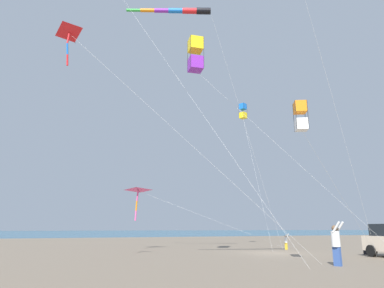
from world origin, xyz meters
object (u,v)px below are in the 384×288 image
Objects in this scene: kite_windsock_black_fish_shape at (180,11)px; kite_box_green_low_center at (196,55)px; cooler_box at (370,251)px; person_adult_flyer at (336,241)px; kite_delta_striped_overhead at (71,34)px; kite_box_red_high_left at (243,111)px; person_child_green_jacket at (286,241)px; kite_box_checkered_midright at (301,116)px; kite_delta_yellow_midlevel at (138,190)px.

kite_box_green_low_center is at bearing -177.61° from kite_windsock_black_fish_shape.
person_adult_flyer is at bearing 121.63° from cooler_box.
kite_delta_striped_overhead is 19.86m from kite_box_red_high_left.
person_adult_flyer is at bearing -149.19° from kite_windsock_black_fish_shape.
person_child_green_jacket reaches higher than cooler_box.
cooler_box is 21.22m from kite_delta_striped_overhead.
cooler_box is 0.04× the size of kite_windsock_black_fish_shape.
kite_box_red_high_left is (3.84, 1.06, 11.76)m from person_child_green_jacket.
person_child_green_jacket is 0.09× the size of kite_box_red_high_left.
person_child_green_jacket is at bearing -66.48° from kite_delta_striped_overhead.
kite_box_checkered_midright is 0.67× the size of kite_box_red_high_left.
person_adult_flyer is at bearing -139.58° from kite_box_green_low_center.
person_child_green_jacket is 12.42m from kite_box_red_high_left.
kite_delta_striped_overhead is at bearing 150.82° from kite_delta_yellow_midlevel.
kite_box_green_low_center is at bearing 136.00° from kite_box_red_high_left.
kite_delta_striped_overhead is (3.20, 11.60, 9.24)m from person_adult_flyer.
kite_windsock_black_fish_shape is at bearing -57.98° from kite_delta_striped_overhead.
person_adult_flyer is 12.09m from person_child_green_jacket.
kite_windsock_black_fish_shape reaches higher than kite_box_green_low_center.
kite_box_green_low_center reaches higher than kite_delta_yellow_midlevel.
kite_box_green_low_center is at bearing 85.67° from cooler_box.
kite_box_checkered_midright is 0.53× the size of kite_windsock_black_fish_shape.
kite_box_red_high_left is (0.08, -9.88, 7.90)m from kite_delta_yellow_midlevel.
kite_delta_yellow_midlevel is at bearing -29.18° from kite_delta_striped_overhead.
kite_delta_yellow_midlevel is 13.64m from kite_windsock_black_fish_shape.
kite_box_red_high_left reaches higher than kite_delta_yellow_midlevel.
cooler_box is 0.52× the size of person_child_green_jacket.
kite_delta_striped_overhead is 0.94× the size of kite_box_green_low_center.
kite_delta_yellow_midlevel is at bearing 13.42° from kite_box_checkered_midright.
person_adult_flyer is at bearing -77.07° from kite_box_checkered_midright.
kite_windsock_black_fish_shape is (8.02, 2.77, 9.81)m from kite_box_checkered_midright.
kite_box_red_high_left is at bearing -44.00° from kite_box_green_low_center.
kite_delta_striped_overhead is 0.91× the size of kite_box_red_high_left.
person_adult_flyer is at bearing -105.43° from kite_delta_striped_overhead.
kite_windsock_black_fish_shape reaches higher than kite_delta_striped_overhead.
kite_box_green_low_center is (0.87, 11.50, 11.55)m from cooler_box.
person_adult_flyer is 15.79m from kite_delta_yellow_midlevel.
kite_windsock_black_fish_shape reaches higher than person_adult_flyer.
kite_delta_yellow_midlevel is at bearing 50.73° from cooler_box.
person_adult_flyer is 15.17m from kite_delta_striped_overhead.
kite_box_checkered_midright is at bearing 157.04° from kite_box_red_high_left.
cooler_box is 0.33× the size of person_adult_flyer.
kite_windsock_black_fish_shape is 10.27m from kite_delta_striped_overhead.
kite_delta_striped_overhead reaches higher than kite_delta_yellow_midlevel.
kite_box_green_low_center is 0.97× the size of kite_box_red_high_left.
kite_delta_yellow_midlevel is at bearing 71.04° from person_child_green_jacket.
kite_box_checkered_midright is 12.97m from kite_windsock_black_fish_shape.
kite_box_red_high_left reaches higher than cooler_box.
person_adult_flyer reaches higher than cooler_box.
kite_box_green_low_center is (-5.48, 10.07, 11.11)m from person_child_green_jacket.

